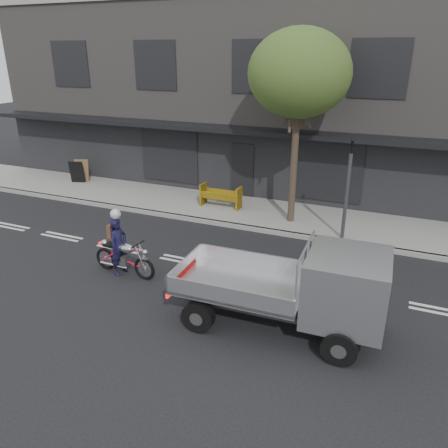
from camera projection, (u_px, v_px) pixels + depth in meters
ground at (185, 261)px, 13.37m from camera, size 80.00×80.00×0.00m
sidewalk at (240, 210)px, 17.36m from camera, size 32.00×3.20×0.15m
kerb at (224, 224)px, 16.00m from camera, size 32.00×0.20×0.15m
building_main at (289, 94)px, 21.55m from camera, size 26.00×10.00×8.00m
street_tree at (299, 74)px, 14.21m from camera, size 3.40×3.40×6.74m
traffic_light_pole at (347, 195)px, 14.11m from camera, size 0.12×0.12×3.50m
motorcycle at (124, 256)px, 12.41m from camera, size 2.07×0.60×1.07m
rider at (119, 246)px, 12.36m from camera, size 0.44×0.64×1.68m
flatbed_ute at (325, 287)px, 9.45m from camera, size 4.72×2.06×2.16m
construction_barrier at (218, 197)px, 17.17m from camera, size 1.67×0.71×0.93m
sandwich_board at (77, 172)px, 20.49m from camera, size 0.77×0.64×1.04m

